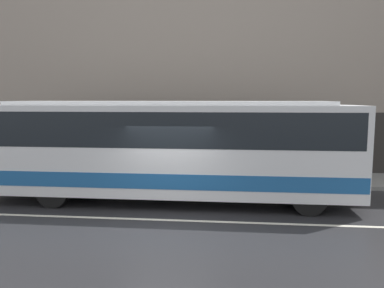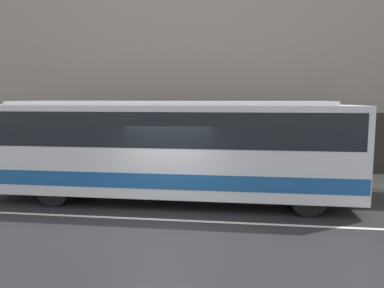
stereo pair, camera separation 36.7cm
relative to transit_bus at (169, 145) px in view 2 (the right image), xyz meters
The scene contains 5 objects.
ground_plane 2.68m from the transit_bus, 83.56° to the right, with size 60.00×60.00×0.00m, color #262628.
sidewalk 3.78m from the transit_bus, 86.20° to the left, with size 60.00×2.66×0.14m.
building_facade 5.91m from the transit_bus, 87.35° to the left, with size 60.00×0.35×10.81m.
lane_stripe 2.68m from the transit_bus, 83.56° to the right, with size 54.00×0.14×0.01m.
transit_bus is the anchor object (origin of this frame).
Camera 2 is at (2.08, -9.65, 3.26)m, focal length 35.00 mm.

